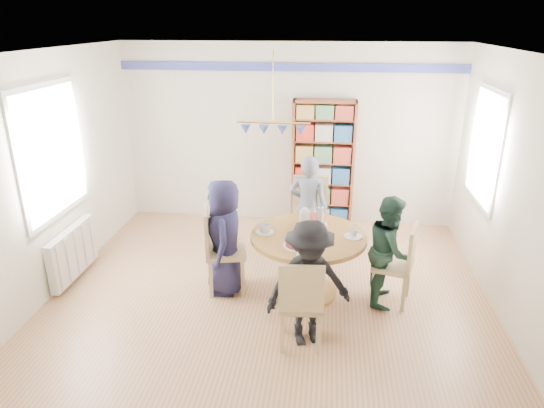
# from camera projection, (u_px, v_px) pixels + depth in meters

# --- Properties ---
(ground) EXTENTS (5.00, 5.00, 0.00)m
(ground) POSITION_uv_depth(u_px,v_px,m) (268.00, 304.00, 5.45)
(ground) COLOR tan
(room_shell) EXTENTS (5.00, 5.00, 5.00)m
(room_shell) POSITION_uv_depth(u_px,v_px,m) (255.00, 141.00, 5.69)
(room_shell) COLOR white
(room_shell) RESTS_ON ground
(radiator) EXTENTS (0.12, 1.00, 0.60)m
(radiator) POSITION_uv_depth(u_px,v_px,m) (73.00, 252.00, 5.87)
(radiator) COLOR silver
(radiator) RESTS_ON ground
(dining_table) EXTENTS (1.30, 1.30, 0.75)m
(dining_table) POSITION_uv_depth(u_px,v_px,m) (308.00, 250.00, 5.46)
(dining_table) COLOR olive
(dining_table) RESTS_ON ground
(chair_left) EXTENTS (0.54, 0.54, 1.02)m
(chair_left) POSITION_uv_depth(u_px,v_px,m) (218.00, 246.00, 5.56)
(chair_left) COLOR tan
(chair_left) RESTS_ON ground
(chair_right) EXTENTS (0.51, 0.51, 0.93)m
(chair_right) POSITION_uv_depth(u_px,v_px,m) (400.00, 261.00, 5.31)
(chair_right) COLOR tan
(chair_right) RESTS_ON ground
(chair_far) EXTENTS (0.47, 0.47, 1.06)m
(chair_far) POSITION_uv_depth(u_px,v_px,m) (310.00, 213.00, 6.44)
(chair_far) COLOR tan
(chair_far) RESTS_ON ground
(chair_near) EXTENTS (0.45, 0.45, 0.95)m
(chair_near) POSITION_uv_depth(u_px,v_px,m) (301.00, 300.00, 4.55)
(chair_near) COLOR tan
(chair_near) RESTS_ON ground
(person_left) EXTENTS (0.52, 0.72, 1.36)m
(person_left) POSITION_uv_depth(u_px,v_px,m) (225.00, 237.00, 5.50)
(person_left) COLOR #191836
(person_left) RESTS_ON ground
(person_right) EXTENTS (0.56, 0.67, 1.25)m
(person_right) POSITION_uv_depth(u_px,v_px,m) (390.00, 250.00, 5.31)
(person_right) COLOR #172F25
(person_right) RESTS_ON ground
(person_far) EXTENTS (0.56, 0.42, 1.40)m
(person_far) POSITION_uv_depth(u_px,v_px,m) (308.00, 208.00, 6.28)
(person_far) COLOR gray
(person_far) RESTS_ON ground
(person_near) EXTENTS (0.95, 0.75, 1.29)m
(person_near) POSITION_uv_depth(u_px,v_px,m) (309.00, 284.00, 4.60)
(person_near) COLOR black
(person_near) RESTS_ON ground
(bookshelf) EXTENTS (0.91, 0.27, 1.92)m
(bookshelf) POSITION_uv_depth(u_px,v_px,m) (323.00, 166.00, 7.22)
(bookshelf) COLOR brown
(bookshelf) RESTS_ON ground
(tableware) EXTENTS (1.19, 1.19, 0.31)m
(tableware) POSITION_uv_depth(u_px,v_px,m) (306.00, 228.00, 5.39)
(tableware) COLOR white
(tableware) RESTS_ON dining_table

